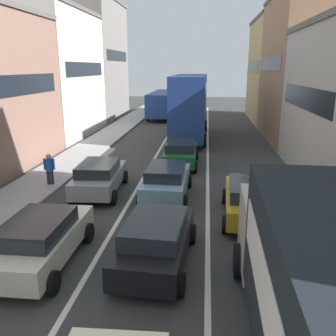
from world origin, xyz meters
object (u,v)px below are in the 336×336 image
at_px(removalist_box_truck, 320,276).
at_px(pedestrian_mid_sidewalk, 49,168).
at_px(sedan_centre_lane_second, 156,239).
at_px(sedan_right_lane_behind_truck, 250,199).
at_px(wagon_left_lane_second, 41,239).
at_px(bus_mid_queue_primary, 190,104).
at_px(hatchback_centre_lane_third, 166,180).
at_px(bus_far_queue_secondary, 163,102).
at_px(sedan_left_lane_third, 99,177).
at_px(coupe_centre_lane_fourth, 181,152).

relative_size(removalist_box_truck, pedestrian_mid_sidewalk, 4.67).
relative_size(sedan_centre_lane_second, sedan_right_lane_behind_truck, 1.01).
xyz_separation_m(wagon_left_lane_second, bus_mid_queue_primary, (3.40, 20.05, 2.03)).
relative_size(hatchback_centre_lane_third, bus_far_queue_secondary, 0.41).
height_order(sedan_left_lane_third, sedan_right_lane_behind_truck, same).
xyz_separation_m(sedan_centre_lane_second, bus_far_queue_secondary, (-3.71, 32.32, 0.96)).
relative_size(hatchback_centre_lane_third, sedan_left_lane_third, 0.99).
height_order(hatchback_centre_lane_third, sedan_left_lane_third, same).
xyz_separation_m(removalist_box_truck, wagon_left_lane_second, (-6.90, 3.04, -1.18)).
bearing_deg(hatchback_centre_lane_third, bus_far_queue_secondary, 8.39).
bearing_deg(bus_far_queue_secondary, coupe_centre_lane_fourth, -170.21).
distance_m(removalist_box_truck, hatchback_centre_lane_third, 9.96).
relative_size(bus_mid_queue_primary, pedestrian_mid_sidewalk, 6.34).
distance_m(hatchback_centre_lane_third, bus_mid_queue_primary, 14.13).
xyz_separation_m(wagon_left_lane_second, sedan_left_lane_third, (-0.10, 6.28, 0.00)).
bearing_deg(bus_far_queue_secondary, removalist_box_truck, -168.46).
height_order(sedan_centre_lane_second, bus_far_queue_secondary, bus_far_queue_secondary).
xyz_separation_m(wagon_left_lane_second, pedestrian_mid_sidewalk, (-2.75, 6.88, 0.15)).
xyz_separation_m(sedan_centre_lane_second, wagon_left_lane_second, (-3.37, -0.34, 0.00)).
relative_size(sedan_left_lane_third, bus_far_queue_secondary, 0.42).
relative_size(bus_far_queue_secondary, pedestrian_mid_sidewalk, 6.33).
relative_size(coupe_centre_lane_fourth, bus_far_queue_secondary, 0.41).
relative_size(wagon_left_lane_second, hatchback_centre_lane_third, 0.99).
bearing_deg(pedestrian_mid_sidewalk, removalist_box_truck, 37.18).
bearing_deg(hatchback_centre_lane_third, bus_mid_queue_primary, -0.30).
xyz_separation_m(hatchback_centre_lane_third, coupe_centre_lane_fourth, (0.24, 5.43, 0.00)).
bearing_deg(sedan_left_lane_third, coupe_centre_lane_fourth, -36.09).
distance_m(sedan_right_lane_behind_truck, bus_mid_queue_primary, 16.43).
bearing_deg(wagon_left_lane_second, pedestrian_mid_sidewalk, 21.69).
bearing_deg(sedan_centre_lane_second, coupe_centre_lane_fourth, 3.90).
relative_size(sedan_centre_lane_second, sedan_left_lane_third, 1.00).
xyz_separation_m(coupe_centre_lane_fourth, pedestrian_mid_sidewalk, (-6.03, -4.62, 0.15)).
xyz_separation_m(sedan_centre_lane_second, bus_mid_queue_primary, (0.03, 19.71, 2.03)).
xyz_separation_m(wagon_left_lane_second, bus_far_queue_secondary, (-0.34, 32.66, 0.96)).
relative_size(sedan_right_lane_behind_truck, bus_far_queue_secondary, 0.42).
bearing_deg(wagon_left_lane_second, sedan_right_lane_behind_truck, -58.19).
bearing_deg(wagon_left_lane_second, hatchback_centre_lane_third, -26.78).
distance_m(bus_far_queue_secondary, pedestrian_mid_sidewalk, 25.91).
xyz_separation_m(hatchback_centre_lane_third, sedan_left_lane_third, (-3.14, 0.21, 0.00)).
bearing_deg(wagon_left_lane_second, sedan_centre_lane_second, -84.36).
bearing_deg(bus_far_queue_secondary, bus_mid_queue_primary, -163.42).
bearing_deg(sedan_centre_lane_second, hatchback_centre_lane_third, 6.70).
height_order(hatchback_centre_lane_third, bus_mid_queue_primary, bus_mid_queue_primary).
bearing_deg(wagon_left_lane_second, bus_far_queue_secondary, 0.49).
bearing_deg(coupe_centre_lane_fourth, bus_mid_queue_primary, -1.38).
relative_size(removalist_box_truck, bus_far_queue_secondary, 0.74).
bearing_deg(hatchback_centre_lane_third, pedestrian_mid_sidewalk, 83.15).
xyz_separation_m(sedan_right_lane_behind_truck, bus_mid_queue_primary, (-3.09, 16.01, 2.03)).
bearing_deg(pedestrian_mid_sidewalk, sedan_left_lane_third, 70.25).
height_order(wagon_left_lane_second, hatchback_centre_lane_third, same).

